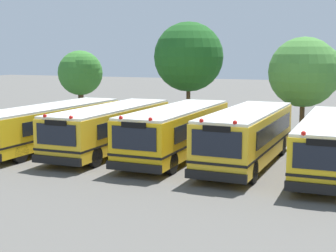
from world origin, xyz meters
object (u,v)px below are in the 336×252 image
school_bus_3 (247,135)px  tree_0 (81,72)px  school_bus_2 (177,130)px  tree_2 (307,72)px  school_bus_1 (111,127)px  school_bus_4 (331,142)px  tree_1 (187,55)px  school_bus_0 (52,124)px

school_bus_3 → tree_0: bearing=-33.7°
school_bus_2 → school_bus_3: size_ratio=1.04×
tree_2 → tree_0: bearing=176.9°
school_bus_2 → school_bus_1: bearing=0.4°
school_bus_4 → school_bus_3: bearing=2.2°
school_bus_1 → tree_1: (0.12, 11.19, 3.87)m
school_bus_0 → school_bus_1: (3.76, 0.23, 0.03)m
tree_1 → tree_2: size_ratio=1.20×
school_bus_3 → school_bus_4: 3.81m
tree_0 → tree_2: (18.10, -0.99, 0.27)m
school_bus_3 → tree_1: 14.20m
school_bus_3 → tree_0: (-16.73, 11.47, 2.41)m
school_bus_1 → school_bus_4: (11.40, -0.06, -0.02)m
school_bus_1 → school_bus_3: 7.60m
school_bus_0 → tree_2: 16.69m
school_bus_1 → tree_2: 13.86m
school_bus_0 → school_bus_1: school_bus_1 is taller
school_bus_0 → tree_0: tree_0 is taller
tree_1 → school_bus_4: bearing=-44.9°
school_bus_3 → tree_0: size_ratio=1.74×
school_bus_1 → tree_1: tree_1 is taller
tree_2 → school_bus_3: bearing=-97.4°
school_bus_0 → tree_0: size_ratio=1.98×
school_bus_4 → tree_1: (-11.28, 11.25, 3.89)m
school_bus_1 → school_bus_4: school_bus_1 is taller
school_bus_3 → tree_2: size_ratio=1.52×
tree_1 → school_bus_1: bearing=-90.6°
school_bus_1 → school_bus_2: size_ratio=1.03×
school_bus_4 → tree_0: tree_0 is taller
school_bus_0 → tree_1: (3.88, 11.42, 3.90)m
school_bus_0 → tree_1: size_ratio=1.45×
school_bus_1 → school_bus_3: school_bus_3 is taller
school_bus_2 → tree_0: bearing=-41.0°
tree_1 → tree_2: (8.84, -0.98, -1.10)m
school_bus_0 → school_bus_1: bearing=-175.5°
school_bus_1 → school_bus_2: bearing=-180.0°
school_bus_3 → tree_2: tree_2 is taller
tree_2 → tree_1: bearing=173.7°
school_bus_0 → tree_1: 12.68m
school_bus_0 → school_bus_4: size_ratio=1.03×
school_bus_2 → school_bus_4: 7.56m
tree_1 → school_bus_0: bearing=-108.8°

